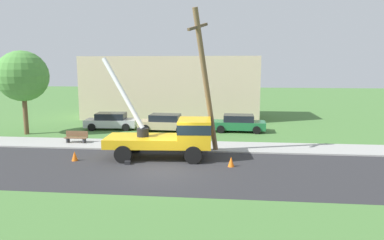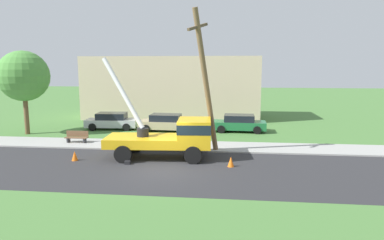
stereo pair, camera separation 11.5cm
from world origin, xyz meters
The scene contains 13 objects.
ground_plane centered at (0.00, 12.00, 0.00)m, with size 120.00×120.00×0.00m, color #477538.
road_asphalt centered at (0.00, 0.00, 0.00)m, with size 80.00×7.74×0.01m, color #2B2B2D.
sidewalk_strip centered at (0.00, 5.34, 0.05)m, with size 80.00×2.93×0.10m, color #9E9E99.
utility_truck centered at (0.09, 2.34, 1.41)m, with size 6.91×3.21×5.98m.
leaning_utility_pole centered at (1.97, 3.36, 4.51)m, with size 1.80×2.74×8.79m.
traffic_cone_ahead centered at (3.54, 0.86, 0.28)m, with size 0.36×0.36×0.56m, color orange.
traffic_cone_behind centered at (-5.49, 1.13, 0.28)m, with size 0.36×0.36×0.56m, color orange.
parked_sedan_silver centered at (-6.76, 11.27, 0.71)m, with size 4.53×2.26×1.42m.
parked_sedan_tan centered at (-1.93, 10.90, 0.71)m, with size 4.48×2.16×1.42m.
parked_sedan_green centered at (4.24, 11.25, 0.71)m, with size 4.44×2.08×1.42m.
park_bench centered at (-7.30, 5.40, 0.46)m, with size 1.60×0.45×0.90m.
roadside_tree_near centered at (-12.82, 8.36, 4.65)m, with size 3.98×3.98×6.66m.
lowrise_building_backdrop centered at (-2.62, 18.74, 3.20)m, with size 18.00×6.00×6.40m, color #C6B293.
Camera 2 is at (3.41, -17.56, 5.45)m, focal length 32.39 mm.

